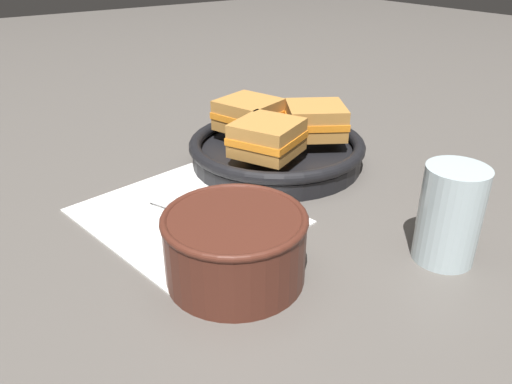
# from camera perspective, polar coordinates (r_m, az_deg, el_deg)

# --- Properties ---
(ground_plane) EXTENTS (4.00, 4.00, 0.00)m
(ground_plane) POSITION_cam_1_polar(r_m,az_deg,el_deg) (0.63, -3.43, -2.29)
(ground_plane) COLOR #56514C
(napkin) EXTENTS (0.28, 0.24, 0.00)m
(napkin) POSITION_cam_1_polar(r_m,az_deg,el_deg) (0.63, -8.04, -2.65)
(napkin) COLOR white
(napkin) RESTS_ON ground_plane
(soup_bowl) EXTENTS (0.14, 0.14, 0.07)m
(soup_bowl) POSITION_cam_1_polar(r_m,az_deg,el_deg) (0.49, -2.42, -5.81)
(soup_bowl) COLOR #4C2319
(soup_bowl) RESTS_ON ground_plane
(spoon) EXTENTS (0.14, 0.07, 0.01)m
(spoon) POSITION_cam_1_polar(r_m,az_deg,el_deg) (0.60, -4.61, -3.27)
(spoon) COLOR silver
(spoon) RESTS_ON napkin
(skillet) EXTENTS (0.26, 0.26, 0.04)m
(skillet) POSITION_cam_1_polar(r_m,az_deg,el_deg) (0.76, 2.37, 4.73)
(skillet) COLOR black
(skillet) RESTS_ON ground_plane
(sandwich_near_left) EXTENTS (0.11, 0.11, 0.05)m
(sandwich_near_left) POSITION_cam_1_polar(r_m,az_deg,el_deg) (0.78, -0.85, 8.88)
(sandwich_near_left) COLOR #B27A38
(sandwich_near_left) RESTS_ON skillet
(sandwich_near_right) EXTENTS (0.11, 0.11, 0.05)m
(sandwich_near_right) POSITION_cam_1_polar(r_m,az_deg,el_deg) (0.69, 1.29, 6.24)
(sandwich_near_right) COLOR #B27A38
(sandwich_near_right) RESTS_ON skillet
(sandwich_far_left) EXTENTS (0.12, 0.12, 0.05)m
(sandwich_far_left) POSITION_cam_1_polar(r_m,az_deg,el_deg) (0.76, 6.83, 8.18)
(sandwich_far_left) COLOR #B27A38
(sandwich_far_left) RESTS_ON skillet
(drinking_glass) EXTENTS (0.06, 0.06, 0.11)m
(drinking_glass) POSITION_cam_1_polar(r_m,az_deg,el_deg) (0.56, 21.27, -2.43)
(drinking_glass) COLOR silver
(drinking_glass) RESTS_ON ground_plane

